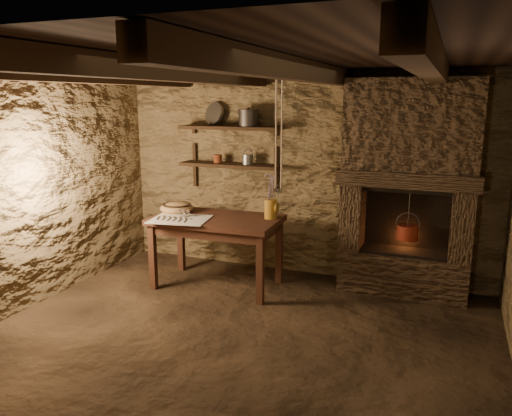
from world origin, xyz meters
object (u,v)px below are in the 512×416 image
at_px(iron_stockpot, 249,119).
at_px(red_pot, 407,231).
at_px(wooden_bowl, 177,208).
at_px(stoneware_jug, 271,200).
at_px(work_table, 217,249).

relative_size(iron_stockpot, red_pot, 0.44).
xyz_separation_m(wooden_bowl, iron_stockpot, (0.67, 0.58, 1.01)).
xyz_separation_m(wooden_bowl, red_pot, (2.55, 0.46, -0.14)).
distance_m(stoneware_jug, red_pot, 1.50).
relative_size(work_table, red_pot, 2.65).
bearing_deg(red_pot, wooden_bowl, -169.79).
xyz_separation_m(stoneware_jug, wooden_bowl, (-1.13, -0.10, -0.16)).
height_order(stoneware_jug, wooden_bowl, stoneware_jug).
bearing_deg(red_pot, work_table, -165.26).
xyz_separation_m(work_table, iron_stockpot, (0.12, 0.65, 1.43)).
relative_size(stoneware_jug, red_pot, 0.91).
height_order(stoneware_jug, red_pot, stoneware_jug).
bearing_deg(stoneware_jug, iron_stockpot, 128.15).
height_order(wooden_bowl, iron_stockpot, iron_stockpot).
xyz_separation_m(work_table, stoneware_jug, (0.58, 0.17, 0.58)).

